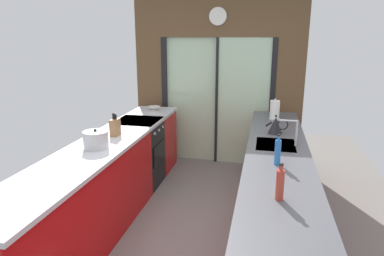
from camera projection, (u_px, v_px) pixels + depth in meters
The scene contains 13 objects.
ground_plane at pixel (193, 213), 4.09m from camera, with size 5.04×7.60×0.02m, color slate.
back_wall_unit at pixel (217, 69), 5.39m from camera, with size 2.64×0.12×2.70m.
left_counter_run at pixel (102, 186), 3.71m from camera, with size 0.62×3.80×0.92m.
right_counter_run at pixel (275, 195), 3.50m from camera, with size 0.62×3.80×0.92m.
sink_faucet at pixel (294, 129), 3.54m from camera, with size 0.19×0.02×0.27m.
oven_range at pixel (139, 153), 4.77m from camera, with size 0.60×0.60×0.92m.
mixing_bowl at pixel (154, 108), 5.25m from camera, with size 0.20×0.20×0.06m.
knife_block at pixel (115, 127), 3.92m from camera, with size 0.08×0.14×0.26m.
stock_pot at pixel (96, 140), 3.48m from camera, with size 0.26×0.26×0.20m.
kettle at pixel (276, 125), 4.00m from camera, with size 0.26×0.17×0.22m.
soap_bottle_near at pixel (280, 184), 2.37m from camera, with size 0.06×0.06×0.27m.
soap_bottle_far at pixel (278, 152), 3.02m from camera, with size 0.05×0.05×0.28m.
paper_towel_roll at pixel (275, 110), 4.68m from camera, with size 0.15×0.15×0.29m.
Camera 1 is at (0.76, -3.01, 2.02)m, focal length 32.36 mm.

